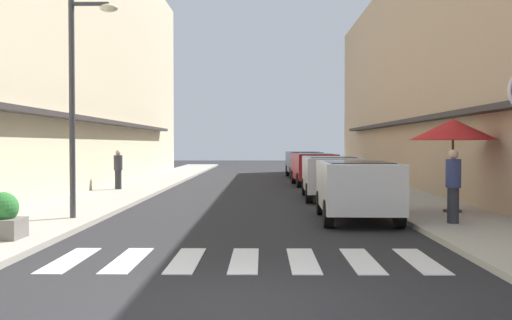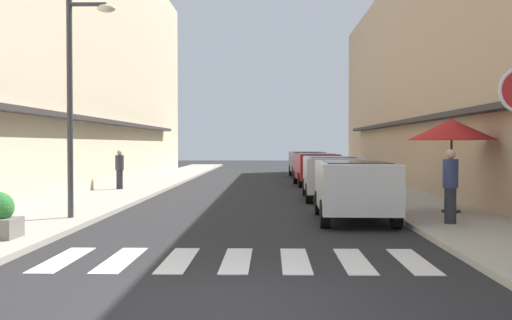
{
  "view_description": "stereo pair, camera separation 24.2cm",
  "coord_description": "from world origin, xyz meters",
  "px_view_note": "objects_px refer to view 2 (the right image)",
  "views": [
    {
      "loc": [
        0.3,
        -6.95,
        1.89
      ],
      "look_at": [
        0.07,
        13.5,
        1.36
      ],
      "focal_mm": 42.82,
      "sensor_mm": 36.0,
      "label": 1
    },
    {
      "loc": [
        0.54,
        -6.95,
        1.89
      ],
      "look_at": [
        0.07,
        13.5,
        1.36
      ],
      "focal_mm": 42.82,
      "sensor_mm": 36.0,
      "label": 2
    }
  ],
  "objects_px": {
    "parked_car_near": "(354,184)",
    "parked_car_far": "(315,165)",
    "street_lamp": "(78,84)",
    "parked_car_distant": "(306,161)",
    "pedestrian_walking_far": "(120,169)",
    "cafe_umbrella": "(452,130)",
    "parked_car_mid": "(331,173)",
    "pedestrian_walking_near": "(450,185)"
  },
  "relations": [
    {
      "from": "parked_car_far",
      "to": "street_lamp",
      "type": "height_order",
      "value": "street_lamp"
    },
    {
      "from": "street_lamp",
      "to": "pedestrian_walking_near",
      "type": "height_order",
      "value": "street_lamp"
    },
    {
      "from": "parked_car_far",
      "to": "street_lamp",
      "type": "bearing_deg",
      "value": -116.84
    },
    {
      "from": "parked_car_far",
      "to": "parked_car_near",
      "type": "bearing_deg",
      "value": -90.0
    },
    {
      "from": "parked_car_distant",
      "to": "cafe_umbrella",
      "type": "xyz_separation_m",
      "value": [
        2.65,
        -18.86,
        1.34
      ]
    },
    {
      "from": "parked_car_mid",
      "to": "cafe_umbrella",
      "type": "distance_m",
      "value": 5.77
    },
    {
      "from": "cafe_umbrella",
      "to": "parked_car_mid",
      "type": "bearing_deg",
      "value": 118.14
    },
    {
      "from": "parked_car_near",
      "to": "parked_car_mid",
      "type": "relative_size",
      "value": 0.9
    },
    {
      "from": "parked_car_near",
      "to": "pedestrian_walking_far",
      "type": "distance_m",
      "value": 12.04
    },
    {
      "from": "parked_car_mid",
      "to": "parked_car_far",
      "type": "bearing_deg",
      "value": 90.0
    },
    {
      "from": "parked_car_mid",
      "to": "parked_car_far",
      "type": "xyz_separation_m",
      "value": [
        -0.0,
        6.95,
        -0.0
      ]
    },
    {
      "from": "parked_car_distant",
      "to": "cafe_umbrella",
      "type": "relative_size",
      "value": 1.81
    },
    {
      "from": "parked_car_mid",
      "to": "pedestrian_walking_far",
      "type": "distance_m",
      "value": 8.59
    },
    {
      "from": "parked_car_near",
      "to": "pedestrian_walking_far",
      "type": "bearing_deg",
      "value": 131.84
    },
    {
      "from": "parked_car_mid",
      "to": "street_lamp",
      "type": "xyz_separation_m",
      "value": [
        -6.71,
        -6.31,
        2.43
      ]
    },
    {
      "from": "cafe_umbrella",
      "to": "parked_car_near",
      "type": "bearing_deg",
      "value": -159.8
    },
    {
      "from": "parked_car_near",
      "to": "pedestrian_walking_near",
      "type": "distance_m",
      "value": 2.35
    },
    {
      "from": "pedestrian_walking_near",
      "to": "pedestrian_walking_far",
      "type": "bearing_deg",
      "value": 25.05
    },
    {
      "from": "parked_car_far",
      "to": "parked_car_mid",
      "type": "bearing_deg",
      "value": -90.0
    },
    {
      "from": "parked_car_far",
      "to": "cafe_umbrella",
      "type": "distance_m",
      "value": 12.26
    },
    {
      "from": "parked_car_near",
      "to": "pedestrian_walking_near",
      "type": "height_order",
      "value": "pedestrian_walking_near"
    },
    {
      "from": "cafe_umbrella",
      "to": "pedestrian_walking_near",
      "type": "relative_size",
      "value": 1.47
    },
    {
      "from": "parked_car_near",
      "to": "pedestrian_walking_far",
      "type": "height_order",
      "value": "pedestrian_walking_far"
    },
    {
      "from": "parked_car_near",
      "to": "parked_car_far",
      "type": "relative_size",
      "value": 0.99
    },
    {
      "from": "parked_car_distant",
      "to": "pedestrian_walking_far",
      "type": "height_order",
      "value": "pedestrian_walking_far"
    },
    {
      "from": "parked_car_mid",
      "to": "street_lamp",
      "type": "relative_size",
      "value": 0.84
    },
    {
      "from": "cafe_umbrella",
      "to": "parked_car_distant",
      "type": "bearing_deg",
      "value": 97.99
    },
    {
      "from": "street_lamp",
      "to": "pedestrian_walking_near",
      "type": "relative_size",
      "value": 3.19
    },
    {
      "from": "street_lamp",
      "to": "parked_car_near",
      "type": "bearing_deg",
      "value": 3.32
    },
    {
      "from": "pedestrian_walking_far",
      "to": "parked_car_distant",
      "type": "bearing_deg",
      "value": -131.52
    },
    {
      "from": "street_lamp",
      "to": "pedestrian_walking_far",
      "type": "xyz_separation_m",
      "value": [
        -1.32,
        9.35,
        -2.43
      ]
    },
    {
      "from": "street_lamp",
      "to": "pedestrian_walking_far",
      "type": "bearing_deg",
      "value": 98.04
    },
    {
      "from": "street_lamp",
      "to": "parked_car_mid",
      "type": "bearing_deg",
      "value": 43.25
    },
    {
      "from": "parked_car_distant",
      "to": "street_lamp",
      "type": "bearing_deg",
      "value": -108.35
    },
    {
      "from": "parked_car_near",
      "to": "cafe_umbrella",
      "type": "bearing_deg",
      "value": 20.2
    },
    {
      "from": "parked_car_near",
      "to": "parked_car_far",
      "type": "distance_m",
      "value": 12.87
    },
    {
      "from": "parked_car_mid",
      "to": "pedestrian_walking_near",
      "type": "distance_m",
      "value": 7.48
    },
    {
      "from": "parked_car_mid",
      "to": "pedestrian_walking_far",
      "type": "height_order",
      "value": "pedestrian_walking_far"
    },
    {
      "from": "parked_car_far",
      "to": "parked_car_distant",
      "type": "bearing_deg",
      "value": 90.0
    },
    {
      "from": "street_lamp",
      "to": "parked_car_far",
      "type": "bearing_deg",
      "value": 63.16
    },
    {
      "from": "parked_car_mid",
      "to": "parked_car_far",
      "type": "relative_size",
      "value": 1.1
    },
    {
      "from": "parked_car_distant",
      "to": "pedestrian_walking_far",
      "type": "relative_size",
      "value": 2.85
    }
  ]
}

